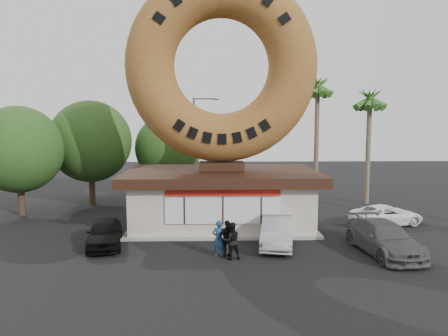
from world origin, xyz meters
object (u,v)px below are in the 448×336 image
donut_shop (222,196)px  car_silver (277,232)px  giant_donut (221,66)px  car_white (387,215)px  car_black (105,233)px  car_grey (384,238)px  person_right (228,239)px  street_lamp (196,141)px  person_left (219,239)px  person_center (231,241)px

donut_shop → car_silver: 5.15m
giant_donut → car_white: size_ratio=2.54×
car_black → car_grey: size_ratio=0.78×
person_right → car_grey: bearing=161.2°
street_lamp → car_black: 15.17m
car_black → car_silver: car_silver is taller
donut_shop → street_lamp: 10.54m
giant_donut → car_black: bearing=-144.9°
person_right → car_black: person_right is taller
person_left → car_silver: 3.34m
person_center → car_white: (9.54, 6.11, -0.25)m
car_black → giant_donut: bearing=25.4°
person_left → car_grey: bearing=-178.1°
car_white → person_right: bearing=105.6°
car_grey → car_white: (2.34, 5.50, -0.15)m
person_left → person_right: bearing=173.2°
person_center → car_black: bearing=-33.2°
car_grey → car_white: car_grey is taller
donut_shop → person_right: (0.14, -5.94, -0.92)m
giant_donut → street_lamp: giant_donut is taller
car_black → person_left: bearing=-27.2°
car_white → car_black: bearing=88.9°
street_lamp → donut_shop: bearing=-79.5°
street_lamp → person_center: street_lamp is taller
street_lamp → person_center: (2.16, -16.27, -3.64)m
person_center → car_grey: person_center is taller
person_center → car_white: 11.33m
person_left → person_center: 0.67m
street_lamp → person_right: bearing=-82.9°
giant_donut → person_center: size_ratio=6.48×
donut_shop → car_black: (-5.88, -4.11, -1.08)m
donut_shop → person_left: (-0.25, -5.89, -0.92)m
person_left → car_black: person_left is taller
car_black → car_white: car_black is taller
donut_shop → car_silver: donut_shop is taller
person_left → car_silver: size_ratio=0.39×
street_lamp → person_left: (1.60, -15.90, -3.64)m
car_black → car_white: size_ratio=0.93×
person_center → car_black: (-6.18, 2.15, -0.16)m
person_center → person_right: size_ratio=1.00×
street_lamp → car_white: size_ratio=1.85×
person_left → person_right: 0.40m
car_black → car_grey: bearing=-16.2°
person_left → car_white: (10.09, 5.74, -0.25)m
giant_donut → person_center: 10.52m
car_silver → car_grey: car_grey is taller
person_left → car_white: bearing=-150.3°
car_black → street_lamp: bearing=64.4°
person_right → car_white: (9.69, 5.78, -0.25)m
person_right → car_grey: 7.36m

